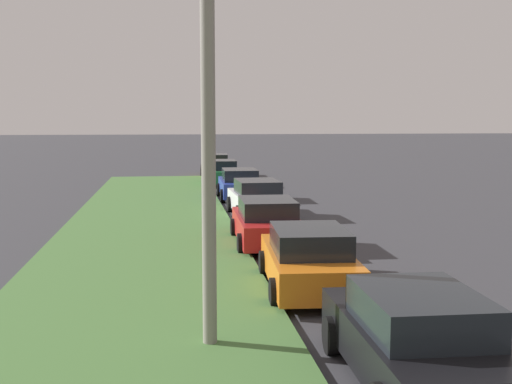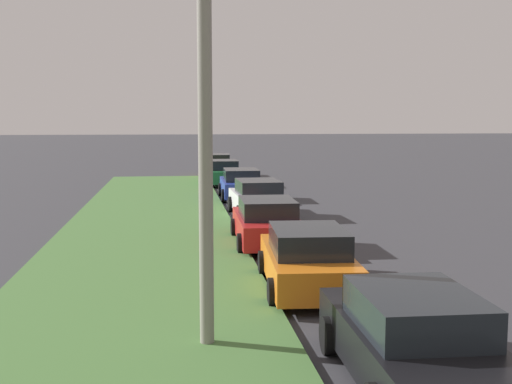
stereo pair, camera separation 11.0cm
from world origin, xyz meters
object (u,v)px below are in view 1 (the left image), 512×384
at_px(parked_car_black, 415,339).
at_px(parked_car_white, 257,198).
at_px(parked_car_orange, 309,260).
at_px(streetlight, 229,89).
at_px(parked_car_yellow, 215,165).
at_px(parked_car_green, 222,173).
at_px(parked_car_red, 267,223).
at_px(parked_car_blue, 239,184).

distance_m(parked_car_black, parked_car_white, 16.48).
xyz_separation_m(parked_car_orange, streetlight, (-3.42, 2.10, 3.67)).
bearing_deg(parked_car_yellow, parked_car_green, -177.69).
distance_m(parked_car_white, streetlight, 15.21).
height_order(parked_car_green, streetlight, streetlight).
distance_m(parked_car_orange, parked_car_red, 5.22).
bearing_deg(streetlight, parked_car_black, -127.30).
relative_size(parked_car_orange, parked_car_white, 1.01).
xyz_separation_m(parked_car_black, parked_car_white, (16.48, 0.11, 0.00)).
distance_m(parked_car_green, parked_car_yellow, 6.27).
bearing_deg(parked_car_white, parked_car_black, 178.22).
bearing_deg(parked_car_black, parked_car_yellow, 1.83).
bearing_deg(parked_car_red, parked_car_blue, -0.68).
distance_m(parked_car_white, parked_car_green, 12.16).
distance_m(parked_car_black, parked_car_orange, 5.36).
bearing_deg(streetlight, parked_car_white, -9.44).
xyz_separation_m(parked_car_orange, parked_car_yellow, (29.56, 0.05, 0.00)).
height_order(parked_car_orange, parked_car_yellow, same).
distance_m(parked_car_black, parked_car_red, 10.57).
relative_size(parked_car_black, streetlight, 0.58).
relative_size(parked_car_blue, parked_car_yellow, 0.99).
distance_m(parked_car_blue, parked_car_yellow, 12.91).
xyz_separation_m(parked_car_black, streetlight, (1.92, 2.53, 3.67)).
xyz_separation_m(parked_car_black, parked_car_orange, (5.34, 0.42, 0.00)).
xyz_separation_m(parked_car_white, streetlight, (-14.56, 2.42, 3.67)).
height_order(parked_car_red, parked_car_green, same).
xyz_separation_m(parked_car_black, parked_car_yellow, (34.90, 0.47, 0.00)).
xyz_separation_m(parked_car_white, parked_car_yellow, (18.42, 0.37, 0.00)).
distance_m(parked_car_black, parked_car_yellow, 34.90).
xyz_separation_m(parked_car_black, parked_car_blue, (21.99, 0.21, 0.00)).
height_order(parked_car_black, streetlight, streetlight).
distance_m(parked_car_white, parked_car_yellow, 18.42).
bearing_deg(parked_car_black, parked_car_white, 1.42).
xyz_separation_m(parked_car_black, parked_car_red, (10.55, 0.60, 0.00)).
relative_size(parked_car_orange, parked_car_green, 1.01).
distance_m(parked_car_red, parked_car_white, 5.95).
relative_size(parked_car_red, parked_car_white, 0.99).
distance_m(parked_car_orange, streetlight, 5.44).
height_order(parked_car_red, parked_car_white, same).
height_order(parked_car_black, parked_car_red, same).
bearing_deg(parked_car_white, parked_car_red, 173.10).
height_order(parked_car_black, parked_car_white, same).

